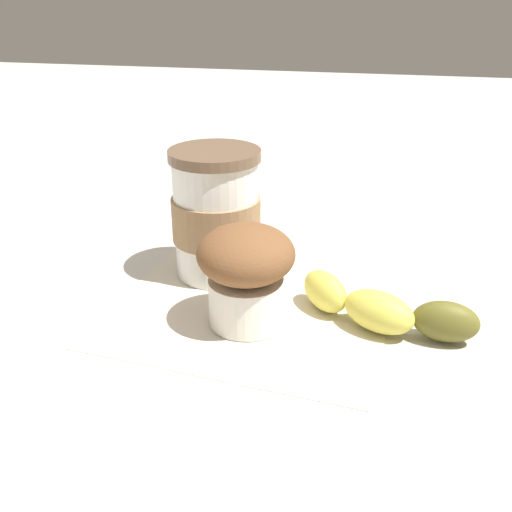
{
  "coord_description": "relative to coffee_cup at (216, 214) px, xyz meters",
  "views": [
    {
      "loc": [
        0.11,
        -0.48,
        0.28
      ],
      "look_at": [
        0.0,
        0.0,
        0.05
      ],
      "focal_mm": 42.0,
      "sensor_mm": 36.0,
      "label": 1
    }
  ],
  "objects": [
    {
      "name": "ground_plane",
      "position": [
        0.05,
        -0.05,
        -0.06
      ],
      "size": [
        3.0,
        3.0,
        0.0
      ],
      "primitive_type": "plane",
      "color": "beige"
    },
    {
      "name": "muffin",
      "position": [
        0.05,
        -0.09,
        -0.01
      ],
      "size": [
        0.08,
        0.08,
        0.09
      ],
      "color": "white",
      "rests_on": "paper_napkin"
    },
    {
      "name": "paper_napkin",
      "position": [
        0.05,
        -0.05,
        -0.06
      ],
      "size": [
        0.27,
        0.27,
        0.0
      ],
      "primitive_type": "cube",
      "rotation": [
        0.0,
        0.0,
        -0.1
      ],
      "color": "beige",
      "rests_on": "ground_plane"
    },
    {
      "name": "coffee_cup",
      "position": [
        0.0,
        0.0,
        0.0
      ],
      "size": [
        0.09,
        0.09,
        0.13
      ],
      "color": "white",
      "rests_on": "paper_napkin"
    },
    {
      "name": "banana",
      "position": [
        0.17,
        -0.07,
        -0.05
      ],
      "size": [
        0.16,
        0.08,
        0.04
      ],
      "color": "#D6CC4C",
      "rests_on": "paper_napkin"
    }
  ]
}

